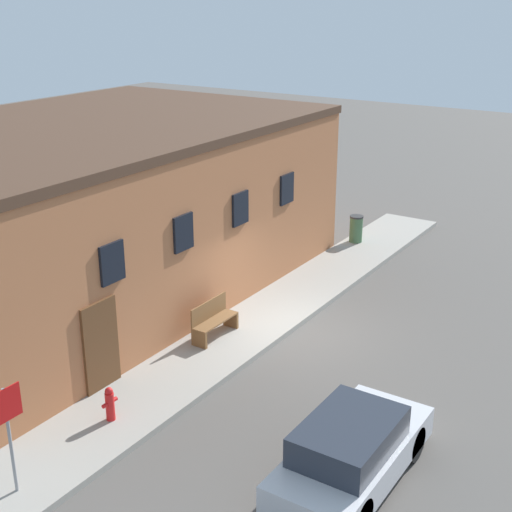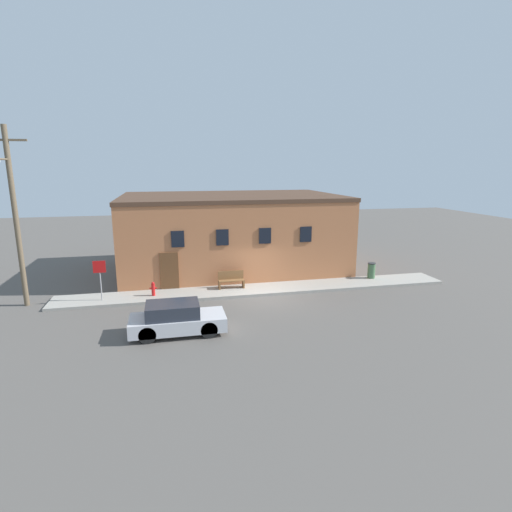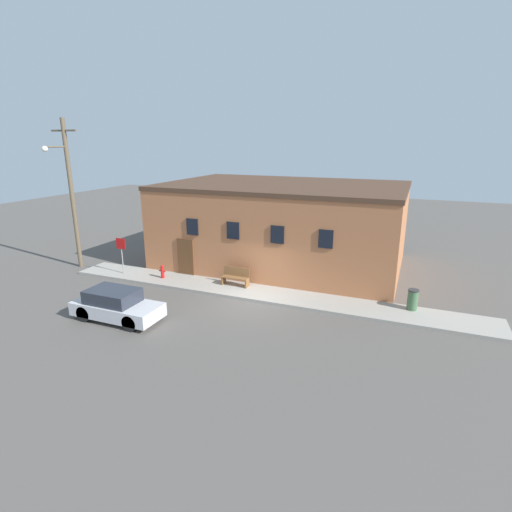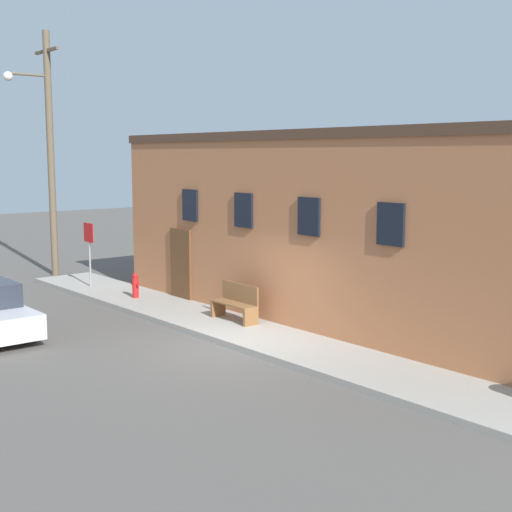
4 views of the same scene
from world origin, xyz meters
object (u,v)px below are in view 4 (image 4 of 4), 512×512
(fire_hydrant, at_px, (135,285))
(utility_pole, at_px, (48,147))
(stop_sign, at_px, (89,243))
(bench, at_px, (236,303))

(fire_hydrant, bearing_deg, utility_pole, 178.66)
(stop_sign, distance_m, bench, 6.86)
(fire_hydrant, height_order, bench, bench)
(bench, bearing_deg, fire_hydrant, -173.42)
(fire_hydrant, relative_size, stop_sign, 0.36)
(fire_hydrant, distance_m, utility_pole, 7.41)
(bench, bearing_deg, stop_sign, -174.28)
(fire_hydrant, relative_size, utility_pole, 0.09)
(stop_sign, height_order, utility_pole, utility_pole)
(fire_hydrant, bearing_deg, bench, 6.58)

